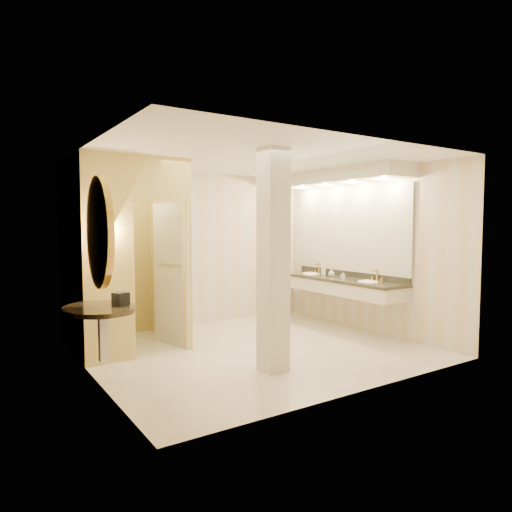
{
  "coord_description": "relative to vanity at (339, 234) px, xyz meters",
  "views": [
    {
      "loc": [
        -3.52,
        -5.38,
        1.79
      ],
      "look_at": [
        0.14,
        0.2,
        1.33
      ],
      "focal_mm": 32.0,
      "sensor_mm": 36.0,
      "label": 1
    }
  ],
  "objects": [
    {
      "name": "wall_front",
      "position": [
        -1.98,
        -2.4,
        -0.28
      ],
      "size": [
        4.5,
        0.02,
        2.7
      ],
      "primitive_type": "cube",
      "color": "beige",
      "rests_on": "floor"
    },
    {
      "name": "wall_right",
      "position": [
        0.27,
        -0.4,
        -0.28
      ],
      "size": [
        0.02,
        4.0,
        2.7
      ],
      "primitive_type": "cube",
      "color": "beige",
      "rests_on": "floor"
    },
    {
      "name": "soap_bottle_a",
      "position": [
        -0.12,
        -0.23,
        -0.7
      ],
      "size": [
        0.06,
        0.06,
        0.12
      ],
      "primitive_type": "imported",
      "rotation": [
        0.0,
        0.0,
        0.11
      ],
      "color": "beige",
      "rests_on": "vanity"
    },
    {
      "name": "soap_bottle_b",
      "position": [
        -0.03,
        0.15,
        -0.69
      ],
      "size": [
        0.14,
        0.14,
        0.13
      ],
      "primitive_type": "imported",
      "rotation": [
        0.0,
        0.0,
        0.43
      ],
      "color": "silver",
      "rests_on": "vanity"
    },
    {
      "name": "wall_sconce",
      "position": [
        -3.9,
        0.03,
        0.1
      ],
      "size": [
        0.14,
        0.14,
        0.42
      ],
      "color": "gold",
      "rests_on": "toilet_closet"
    },
    {
      "name": "floor",
      "position": [
        -1.98,
        -0.4,
        -1.63
      ],
      "size": [
        4.5,
        4.5,
        0.0
      ],
      "primitive_type": "plane",
      "color": "#ECE4CC",
      "rests_on": "ground"
    },
    {
      "name": "soap_bottle_c",
      "position": [
        -0.03,
        0.37,
        -0.64
      ],
      "size": [
        0.1,
        0.1,
        0.24
      ],
      "primitive_type": "imported",
      "rotation": [
        0.0,
        0.0,
        -0.07
      ],
      "color": "#C6B28C",
      "rests_on": "vanity"
    },
    {
      "name": "toilet",
      "position": [
        -3.65,
        1.35,
        -1.28
      ],
      "size": [
        0.59,
        0.77,
        0.69
      ],
      "primitive_type": "imported",
      "rotation": [
        0.0,
        0.0,
        2.8
      ],
      "color": "white",
      "rests_on": "floor"
    },
    {
      "name": "wall_back",
      "position": [
        -1.98,
        1.6,
        -0.28
      ],
      "size": [
        4.5,
        0.02,
        2.7
      ],
      "primitive_type": "cube",
      "color": "beige",
      "rests_on": "floor"
    },
    {
      "name": "tissue_box",
      "position": [
        -3.98,
        -0.68,
        -0.68
      ],
      "size": [
        0.19,
        0.19,
        0.15
      ],
      "primitive_type": "cube",
      "rotation": [
        0.0,
        0.0,
        0.39
      ],
      "color": "black",
      "rests_on": "console_shelf"
    },
    {
      "name": "pillar",
      "position": [
        -2.31,
        -1.3,
        -0.28
      ],
      "size": [
        0.3,
        0.3,
        2.7
      ],
      "primitive_type": "cube",
      "color": "beige",
      "rests_on": "floor"
    },
    {
      "name": "toilet_closet",
      "position": [
        -3.1,
        0.57,
        -0.24
      ],
      "size": [
        1.5,
        1.55,
        2.7
      ],
      "color": "#F4E47F",
      "rests_on": "floor"
    },
    {
      "name": "vanity",
      "position": [
        0.0,
        0.0,
        0.0
      ],
      "size": [
        0.75,
        2.82,
        2.09
      ],
      "color": "beige",
      "rests_on": "floor"
    },
    {
      "name": "console_shelf",
      "position": [
        -4.19,
        -0.63,
        -0.29
      ],
      "size": [
        0.96,
        0.96,
        1.93
      ],
      "color": "black",
      "rests_on": "floor"
    },
    {
      "name": "ceiling",
      "position": [
        -1.98,
        -0.4,
        1.07
      ],
      "size": [
        4.5,
        4.5,
        0.0
      ],
      "primitive_type": "plane",
      "rotation": [
        3.14,
        0.0,
        0.0
      ],
      "color": "white",
      "rests_on": "wall_back"
    },
    {
      "name": "wall_left",
      "position": [
        -4.23,
        -0.4,
        -0.28
      ],
      "size": [
        0.02,
        4.0,
        2.7
      ],
      "primitive_type": "cube",
      "color": "beige",
      "rests_on": "floor"
    }
  ]
}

